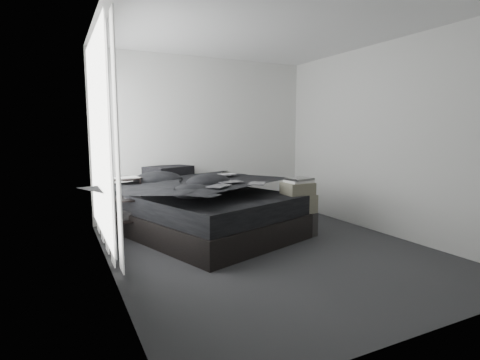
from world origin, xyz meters
name	(u,v)px	position (x,y,z in m)	size (l,w,h in m)	color
floor	(270,250)	(0.00, 0.00, 0.00)	(3.60, 4.20, 0.01)	#303032
ceiling	(272,23)	(0.00, 0.00, 2.60)	(3.60, 4.20, 0.01)	white
wall_back	(205,138)	(0.00, 2.10, 1.30)	(3.60, 0.01, 2.60)	silver
wall_front	(436,148)	(0.00, -2.10, 1.30)	(3.60, 0.01, 2.60)	silver
wall_left	(107,143)	(-1.80, 0.00, 1.30)	(0.01, 4.20, 2.60)	silver
wall_right	(384,139)	(1.80, 0.00, 1.30)	(0.01, 4.20, 2.60)	silver
window_left	(99,136)	(-1.78, 0.90, 1.35)	(0.02, 2.00, 2.30)	white
curtain_left	(103,142)	(-1.73, 0.90, 1.28)	(0.06, 2.12, 2.48)	white
bed	(205,222)	(-0.44, 1.02, 0.16)	(1.78, 2.35, 0.32)	black
mattress	(204,202)	(-0.44, 1.02, 0.44)	(1.71, 2.28, 0.25)	black
duvet	(207,184)	(-0.42, 0.97, 0.71)	(1.73, 2.01, 0.27)	black
pillow_lower	(164,181)	(-0.78, 1.87, 0.65)	(0.71, 0.48, 0.16)	black
pillow_upper	(169,171)	(-0.69, 1.87, 0.80)	(0.66, 0.46, 0.15)	black
laptop	(225,170)	(-0.05, 1.21, 0.86)	(0.38, 0.24, 0.03)	silver
comic_a	(219,179)	(-0.52, 0.34, 0.85)	(0.30, 0.19, 0.01)	black
comic_b	(230,175)	(-0.24, 0.60, 0.86)	(0.30, 0.19, 0.01)	black
comic_c	(257,175)	(0.00, 0.33, 0.86)	(0.30, 0.19, 0.01)	black
side_stand	(126,208)	(-1.44, 1.28, 0.40)	(0.43, 0.43, 0.80)	black
papers	(126,178)	(-1.43, 1.27, 0.81)	(0.31, 0.23, 0.02)	white
floor_books	(158,234)	(-1.09, 1.04, 0.07)	(0.14, 0.20, 0.14)	black
box_lower	(298,224)	(0.66, 0.37, 0.16)	(0.43, 0.34, 0.32)	black
box_mid	(299,204)	(0.67, 0.36, 0.44)	(0.40, 0.32, 0.24)	#6B6754
box_upper	(298,189)	(0.65, 0.37, 0.65)	(0.38, 0.31, 0.17)	#6B6754
art_book_white	(298,181)	(0.66, 0.37, 0.75)	(0.33, 0.26, 0.03)	silver
art_book_snake	(299,179)	(0.67, 0.36, 0.78)	(0.32, 0.25, 0.03)	silver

